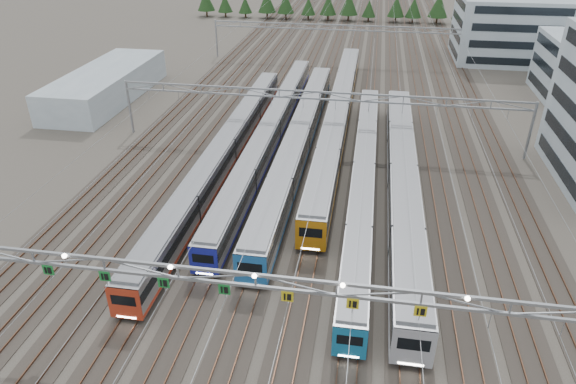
% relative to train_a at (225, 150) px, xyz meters
% --- Properties ---
extents(ground, '(400.00, 400.00, 0.00)m').
position_rel_train_a_xyz_m(ground, '(11.25, -31.53, -2.10)').
color(ground, '#47423A').
rests_on(ground, ground).
extents(track_bed, '(54.00, 260.00, 5.42)m').
position_rel_train_a_xyz_m(track_bed, '(11.25, 68.47, -0.61)').
color(track_bed, '#2D2823').
rests_on(track_bed, ground).
extents(train_a, '(2.83, 60.03, 3.69)m').
position_rel_train_a_xyz_m(train_a, '(0.00, 0.00, 0.00)').
color(train_a, black).
rests_on(train_a, ground).
extents(train_b, '(2.71, 63.16, 3.52)m').
position_rel_train_a_xyz_m(train_b, '(4.50, 8.05, -0.09)').
color(train_b, black).
rests_on(train_b, ground).
extents(train_c, '(2.99, 58.46, 3.89)m').
position_rel_train_a_xyz_m(train_c, '(9.00, 4.80, 0.10)').
color(train_c, black).
rests_on(train_c, ground).
extents(train_d, '(3.04, 67.18, 3.97)m').
position_rel_train_a_xyz_m(train_d, '(13.50, 15.35, 0.14)').
color(train_d, black).
rests_on(train_d, ground).
extents(train_e, '(2.61, 55.14, 3.40)m').
position_rel_train_a_xyz_m(train_e, '(18.00, -3.60, -0.15)').
color(train_e, black).
rests_on(train_e, ground).
extents(train_f, '(3.15, 53.22, 4.11)m').
position_rel_train_a_xyz_m(train_f, '(22.50, -4.66, 0.21)').
color(train_f, black).
rests_on(train_f, ground).
extents(gantry_near, '(56.36, 0.61, 8.08)m').
position_rel_train_a_xyz_m(gantry_near, '(11.20, -31.65, 4.99)').
color(gantry_near, gray).
rests_on(gantry_near, ground).
extents(gantry_mid, '(56.36, 0.36, 8.00)m').
position_rel_train_a_xyz_m(gantry_mid, '(11.25, 8.47, 4.29)').
color(gantry_mid, gray).
rests_on(gantry_mid, ground).
extents(gantry_far, '(56.36, 0.36, 8.00)m').
position_rel_train_a_xyz_m(gantry_far, '(11.25, 53.47, 4.29)').
color(gantry_far, gray).
rests_on(gantry_far, ground).
extents(depot_bldg_north, '(22.00, 18.00, 13.31)m').
position_rel_train_a_xyz_m(depot_bldg_north, '(46.56, 61.52, 4.56)').
color(depot_bldg_north, '#9CAEBA').
rests_on(depot_bldg_north, ground).
extents(west_shed, '(10.00, 30.00, 5.07)m').
position_rel_train_a_xyz_m(west_shed, '(-27.67, 22.44, 0.44)').
color(west_shed, '#9CAEBA').
rests_on(west_shed, ground).
extents(treeline, '(87.50, 5.60, 7.02)m').
position_rel_train_a_xyz_m(treeline, '(7.20, 99.36, 2.14)').
color(treeline, '#332114').
rests_on(treeline, ground).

